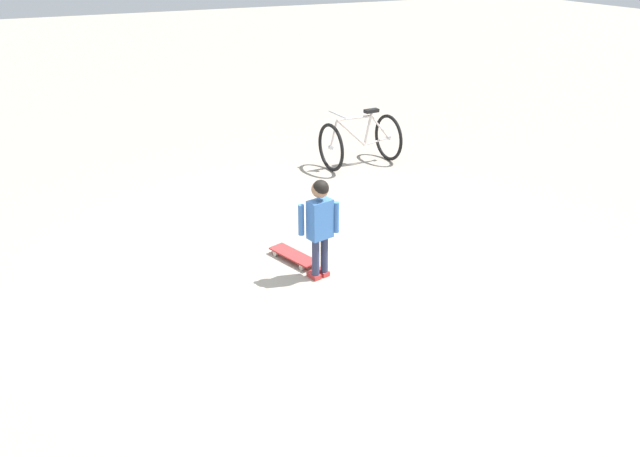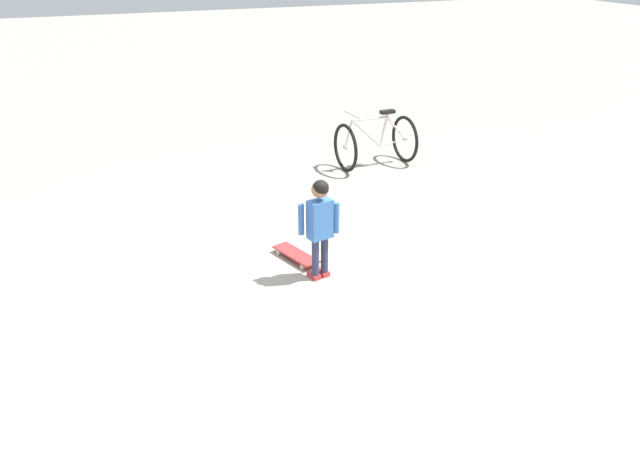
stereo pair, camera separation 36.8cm
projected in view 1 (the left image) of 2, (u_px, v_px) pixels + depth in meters
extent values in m
plane|color=#9E9384|center=(306.00, 258.00, 6.73)|extent=(50.00, 50.00, 0.00)
cylinder|color=#2D3351|center=(316.00, 258.00, 6.22)|extent=(0.08, 0.08, 0.42)
cube|color=#B73333|center=(314.00, 275.00, 6.34)|extent=(0.11, 0.16, 0.05)
cylinder|color=#2D3351|center=(324.00, 255.00, 6.29)|extent=(0.08, 0.08, 0.42)
cube|color=#B73333|center=(322.00, 272.00, 6.40)|extent=(0.11, 0.16, 0.05)
cube|color=#386BB7|center=(320.00, 219.00, 6.08)|extent=(0.26, 0.19, 0.40)
cylinder|color=#386BB7|center=(301.00, 220.00, 6.07)|extent=(0.06, 0.06, 0.32)
cylinder|color=#386BB7|center=(336.00, 217.00, 6.12)|extent=(0.06, 0.06, 0.32)
sphere|color=#9E7051|center=(320.00, 189.00, 5.95)|extent=(0.17, 0.17, 0.17)
sphere|color=black|center=(321.00, 188.00, 5.93)|extent=(0.16, 0.16, 0.16)
cube|color=#B22D2D|center=(294.00, 255.00, 6.66)|extent=(0.37, 0.64, 0.02)
cube|color=#B7B7BC|center=(281.00, 249.00, 6.81)|extent=(0.11, 0.06, 0.02)
cube|color=#B7B7BC|center=(307.00, 263.00, 6.53)|extent=(0.11, 0.06, 0.02)
cylinder|color=beige|center=(276.00, 254.00, 6.77)|extent=(0.05, 0.06, 0.06)
cylinder|color=beige|center=(286.00, 249.00, 6.86)|extent=(0.05, 0.06, 0.06)
cylinder|color=beige|center=(302.00, 267.00, 6.49)|extent=(0.05, 0.06, 0.06)
cylinder|color=beige|center=(312.00, 263.00, 6.58)|extent=(0.05, 0.06, 0.06)
torus|color=black|center=(331.00, 148.00, 9.10)|extent=(0.09, 0.71, 0.71)
torus|color=black|center=(388.00, 138.00, 9.55)|extent=(0.09, 0.71, 0.71)
cylinder|color=#B7B7BC|center=(331.00, 148.00, 9.10)|extent=(0.06, 0.06, 0.06)
cylinder|color=#B7B7BC|center=(388.00, 138.00, 9.55)|extent=(0.06, 0.06, 0.06)
cylinder|color=silver|center=(351.00, 133.00, 9.18)|extent=(0.52, 0.07, 0.48)
cylinder|color=silver|center=(354.00, 118.00, 9.11)|extent=(0.59, 0.07, 0.06)
cylinder|color=silver|center=(368.00, 129.00, 9.31)|extent=(0.14, 0.05, 0.48)
cylinder|color=silver|center=(377.00, 141.00, 9.47)|extent=(0.43, 0.05, 0.08)
cylinder|color=silver|center=(380.00, 127.00, 9.40)|extent=(0.35, 0.05, 0.40)
cylinder|color=silver|center=(334.00, 134.00, 9.04)|extent=(0.13, 0.04, 0.41)
cube|color=black|center=(371.00, 111.00, 9.21)|extent=(0.23, 0.11, 0.05)
cylinder|color=#B7B7BC|center=(337.00, 114.00, 8.94)|extent=(0.05, 0.46, 0.02)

